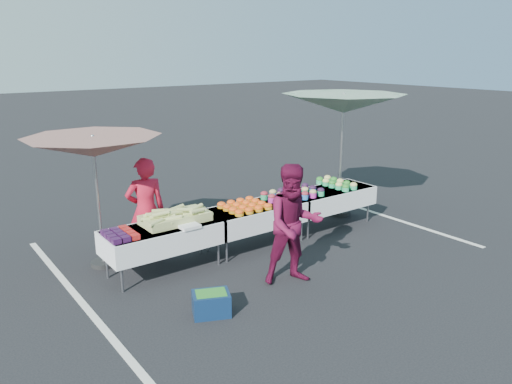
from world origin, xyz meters
TOP-DOWN VIEW (x-y plane):
  - ground at (0.00, 0.00)m, footprint 80.00×80.00m
  - stripe_left at (-3.20, 0.00)m, footprint 0.10×5.00m
  - stripe_right at (3.20, 0.00)m, footprint 0.10×5.00m
  - table_left at (-1.80, 0.00)m, footprint 1.86×0.81m
  - table_center at (0.00, 0.00)m, footprint 1.86×0.81m
  - table_right at (1.80, 0.00)m, footprint 1.86×0.81m
  - berry_punnets at (-2.51, -0.06)m, footprint 0.40×0.54m
  - corn_pile at (-1.54, 0.04)m, footprint 1.16×0.57m
  - plastic_bags at (-1.50, -0.30)m, footprint 0.30×0.25m
  - carrot_bowls at (-0.25, -0.01)m, footprint 0.75×0.69m
  - potato_cups at (0.85, 0.00)m, footprint 1.14×0.58m
  - bean_baskets at (2.06, 0.08)m, footprint 0.36×0.86m
  - vendor at (-1.82, 0.55)m, footprint 0.70×0.53m
  - customer at (-0.41, -1.49)m, footprint 1.07×0.96m
  - umbrella_left at (-2.50, 0.80)m, footprint 2.70×2.70m
  - umbrella_right at (2.50, 0.40)m, footprint 2.63×2.63m
  - storage_bin at (-1.92, -1.60)m, footprint 0.58×0.52m

SIDE VIEW (x-z plane):
  - ground at x=0.00m, z-range 0.00..0.00m
  - stripe_left at x=-3.20m, z-range 0.00..0.00m
  - stripe_right at x=3.20m, z-range 0.00..0.00m
  - storage_bin at x=-1.92m, z-range 0.01..0.32m
  - table_left at x=-1.80m, z-range 0.21..0.96m
  - table_center at x=0.00m, z-range 0.21..0.96m
  - table_right at x=1.80m, z-range 0.21..0.96m
  - plastic_bags at x=-1.50m, z-range 0.75..0.80m
  - berry_punnets at x=-2.51m, z-range 0.75..0.83m
  - carrot_bowls at x=-0.25m, z-range 0.75..0.85m
  - bean_baskets at x=2.06m, z-range 0.75..0.90m
  - potato_cups at x=0.85m, z-range 0.75..0.91m
  - corn_pile at x=-1.54m, z-range 0.71..0.97m
  - vendor at x=-1.82m, z-range 0.00..1.75m
  - customer at x=-0.41m, z-range 0.00..1.81m
  - umbrella_left at x=-2.50m, z-range 0.87..3.01m
  - umbrella_right at x=2.50m, z-range 1.04..3.61m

